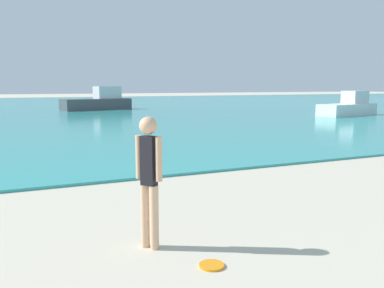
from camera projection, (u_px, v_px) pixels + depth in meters
name	position (u px, v px, depth m)	size (l,w,h in m)	color
water	(52.00, 107.00, 35.80)	(160.00, 60.00, 0.06)	teal
person_standing	(149.00, 175.00, 4.74)	(0.25, 0.31, 1.59)	#DDAD84
frisbee	(212.00, 265.00, 4.36)	(0.28, 0.28, 0.03)	orange
boat_near	(349.00, 107.00, 25.62)	(4.75, 2.42, 1.55)	white
boat_far	(99.00, 102.00, 31.45)	(5.59, 2.95, 1.81)	#4C4C51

